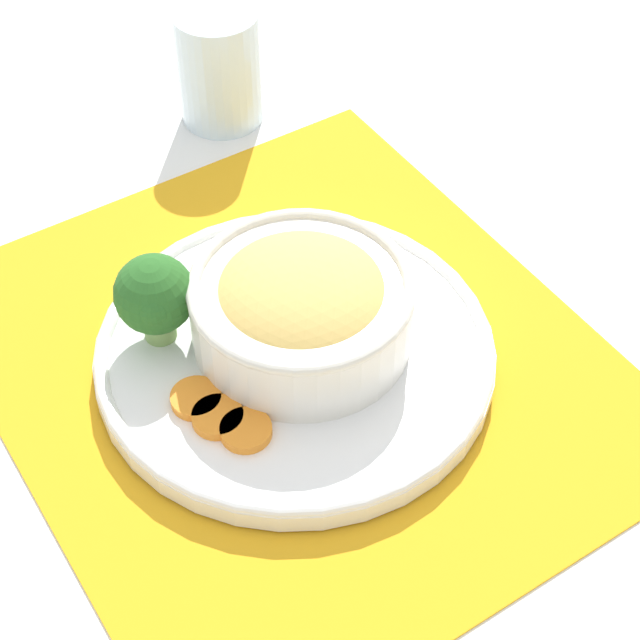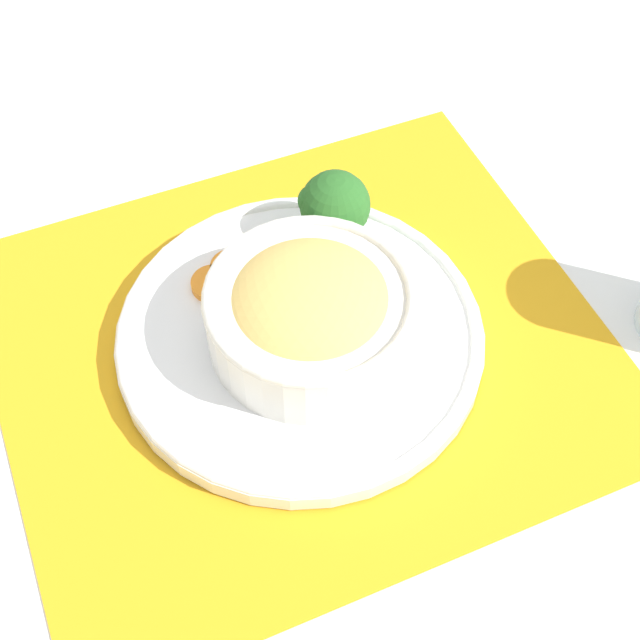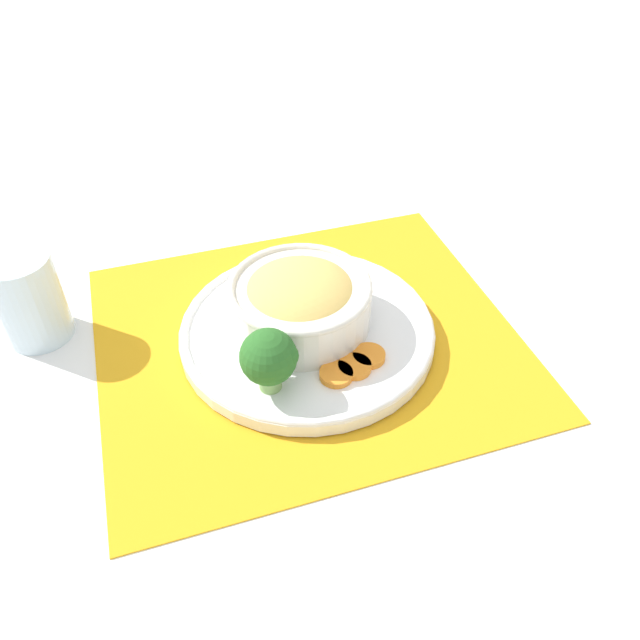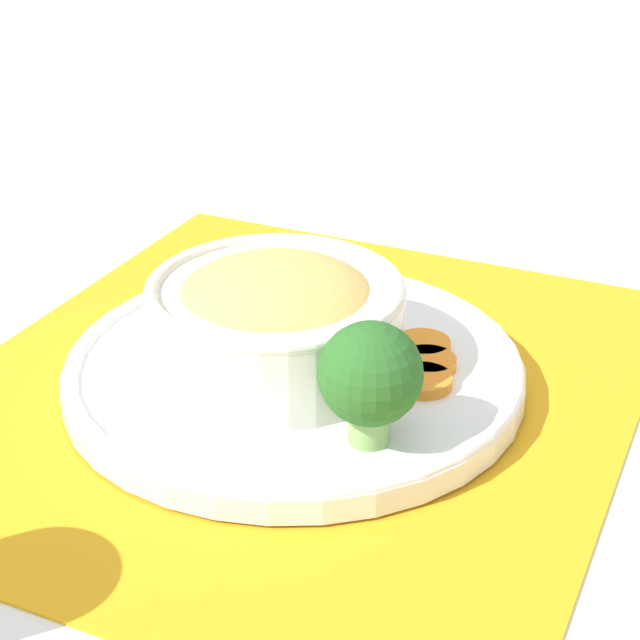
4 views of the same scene
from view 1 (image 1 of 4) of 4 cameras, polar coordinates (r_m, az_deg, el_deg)
name	(u,v)px [view 1 (image 1 of 4)]	position (r m, az deg, el deg)	size (l,w,h in m)	color
ground_plane	(295,364)	(0.82, -1.32, -2.36)	(4.00, 4.00, 0.00)	white
placemat	(295,362)	(0.82, -1.33, -2.27)	(0.51, 0.45, 0.00)	orange
plate	(295,351)	(0.81, -1.34, -1.65)	(0.30, 0.30, 0.02)	white
bowl	(302,305)	(0.78, -0.98, 0.79)	(0.17, 0.17, 0.07)	silver
broccoli_floret	(155,296)	(0.79, -8.82, 1.29)	(0.06, 0.06, 0.07)	#84AD5B
carrot_slice_near	(196,398)	(0.77, -6.63, -4.18)	(0.04, 0.04, 0.01)	orange
carrot_slice_middle	(218,417)	(0.76, -5.48, -5.17)	(0.04, 0.04, 0.01)	orange
carrot_slice_far	(246,430)	(0.75, -3.97, -5.89)	(0.04, 0.04, 0.01)	orange
water_glass	(220,72)	(1.03, -5.37, 13.02)	(0.08, 0.08, 0.11)	silver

